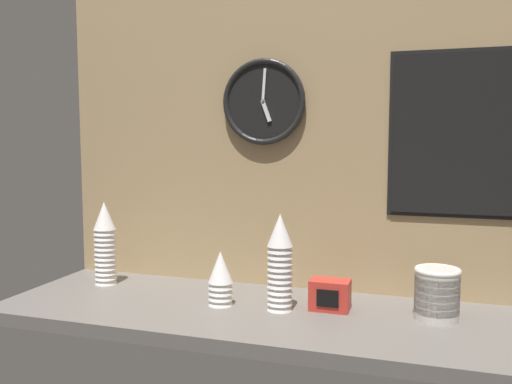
% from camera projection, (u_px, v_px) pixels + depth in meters
% --- Properties ---
extents(ground_plane, '(1.60, 0.56, 0.04)m').
position_uv_depth(ground_plane, '(261.00, 314.00, 1.63)').
color(ground_plane, slate).
extents(wall_tiled_back, '(1.60, 0.03, 1.05)m').
position_uv_depth(wall_tiled_back, '(285.00, 133.00, 1.83)').
color(wall_tiled_back, tan).
rests_on(wall_tiled_back, ground_plane).
extents(cup_stack_center_right, '(0.08, 0.08, 0.29)m').
position_uv_depth(cup_stack_center_right, '(280.00, 262.00, 1.60)').
color(cup_stack_center_right, white).
rests_on(cup_stack_center_right, ground_plane).
extents(cup_stack_far_left, '(0.08, 0.08, 0.29)m').
position_uv_depth(cup_stack_far_left, '(105.00, 243.00, 1.88)').
color(cup_stack_far_left, white).
rests_on(cup_stack_far_left, ground_plane).
extents(cup_stack_center, '(0.08, 0.08, 0.17)m').
position_uv_depth(cup_stack_center, '(220.00, 278.00, 1.65)').
color(cup_stack_center, white).
rests_on(cup_stack_center, ground_plane).
extents(bowl_stack_far_right, '(0.13, 0.13, 0.15)m').
position_uv_depth(bowl_stack_far_right, '(437.00, 292.00, 1.52)').
color(bowl_stack_far_right, beige).
rests_on(bowl_stack_far_right, ground_plane).
extents(wall_clock, '(0.29, 0.03, 0.29)m').
position_uv_depth(wall_clock, '(264.00, 102.00, 1.81)').
color(wall_clock, black).
extents(menu_board, '(0.42, 0.01, 0.51)m').
position_uv_depth(menu_board, '(460.00, 134.00, 1.64)').
color(menu_board, black).
extents(napkin_dispenser, '(0.12, 0.08, 0.09)m').
position_uv_depth(napkin_dispenser, '(330.00, 295.00, 1.61)').
color(napkin_dispenser, red).
rests_on(napkin_dispenser, ground_plane).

